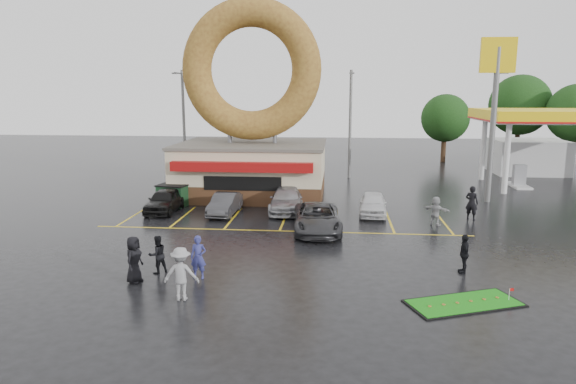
# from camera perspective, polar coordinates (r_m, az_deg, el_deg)

# --- Properties ---
(ground) EXTENTS (120.00, 120.00, 0.00)m
(ground) POSITION_cam_1_polar(r_m,az_deg,el_deg) (23.93, -1.86, -6.50)
(ground) COLOR black
(ground) RESTS_ON ground
(donut_shop) EXTENTS (10.20, 8.70, 13.50)m
(donut_shop) POSITION_cam_1_polar(r_m,az_deg,el_deg) (36.19, -4.02, 6.69)
(donut_shop) COLOR #472B19
(donut_shop) RESTS_ON ground
(gas_station) EXTENTS (12.30, 13.65, 5.90)m
(gas_station) POSITION_cam_1_polar(r_m,az_deg,el_deg) (46.91, 26.92, 5.59)
(gas_station) COLOR silver
(gas_station) RESTS_ON ground
(shell_sign) EXTENTS (2.20, 0.36, 10.60)m
(shell_sign) POSITION_cam_1_polar(r_m,az_deg,el_deg) (36.05, 22.07, 10.54)
(shell_sign) COLOR slate
(shell_sign) RESTS_ON ground
(streetlight_left) EXTENTS (0.40, 2.21, 9.00)m
(streetlight_left) POSITION_cam_1_polar(r_m,az_deg,el_deg) (44.53, -11.53, 7.73)
(streetlight_left) COLOR slate
(streetlight_left) RESTS_ON ground
(streetlight_mid) EXTENTS (0.40, 2.21, 9.00)m
(streetlight_mid) POSITION_cam_1_polar(r_m,az_deg,el_deg) (43.62, 6.93, 7.80)
(streetlight_mid) COLOR slate
(streetlight_mid) RESTS_ON ground
(streetlight_right) EXTENTS (0.40, 2.21, 9.00)m
(streetlight_right) POSITION_cam_1_polar(r_m,az_deg,el_deg) (46.47, 21.98, 7.28)
(streetlight_right) COLOR slate
(streetlight_right) RESTS_ON ground
(tree_far_c) EXTENTS (6.30, 6.30, 9.00)m
(tree_far_c) POSITION_cam_1_polar(r_m,az_deg,el_deg) (59.75, 24.38, 8.79)
(tree_far_c) COLOR #332114
(tree_far_c) RESTS_ON ground
(tree_far_d) EXTENTS (4.90, 4.90, 7.00)m
(tree_far_d) POSITION_cam_1_polar(r_m,az_deg,el_deg) (55.79, 17.07, 7.85)
(tree_far_d) COLOR #332114
(tree_far_d) RESTS_ON ground
(car_black) EXTENTS (1.72, 4.18, 1.42)m
(car_black) POSITION_cam_1_polar(r_m,az_deg,el_deg) (32.16, -13.54, -0.92)
(car_black) COLOR black
(car_black) RESTS_ON ground
(car_dgrey) EXTENTS (1.52, 3.90, 1.27)m
(car_dgrey) POSITION_cam_1_polar(r_m,az_deg,el_deg) (30.85, -7.03, -1.34)
(car_dgrey) COLOR #323134
(car_dgrey) RESTS_ON ground
(car_silver) EXTENTS (2.17, 4.91, 1.40)m
(car_silver) POSITION_cam_1_polar(r_m,az_deg,el_deg) (31.45, -0.17, -0.88)
(car_silver) COLOR gray
(car_silver) RESTS_ON ground
(car_grey) EXTENTS (2.78, 5.33, 1.43)m
(car_grey) POSITION_cam_1_polar(r_m,az_deg,el_deg) (26.94, 3.25, -2.92)
(car_grey) COLOR #323235
(car_grey) RESTS_ON ground
(car_white) EXTENTS (1.81, 4.00, 1.33)m
(car_white) POSITION_cam_1_polar(r_m,az_deg,el_deg) (30.95, 9.40, -1.30)
(car_white) COLOR silver
(car_white) RESTS_ON ground
(person_blue) EXTENTS (0.63, 0.41, 1.72)m
(person_blue) POSITION_cam_1_polar(r_m,az_deg,el_deg) (20.54, -9.93, -7.15)
(person_blue) COLOR navy
(person_blue) RESTS_ON ground
(person_blackjkt) EXTENTS (0.96, 0.95, 1.56)m
(person_blackjkt) POSITION_cam_1_polar(r_m,az_deg,el_deg) (21.48, -14.30, -6.75)
(person_blackjkt) COLOR black
(person_blackjkt) RESTS_ON ground
(person_hoodie) EXTENTS (1.29, 0.80, 1.91)m
(person_hoodie) POSITION_cam_1_polar(r_m,az_deg,el_deg) (18.59, -11.79, -8.88)
(person_hoodie) COLOR gray
(person_hoodie) RESTS_ON ground
(person_bystander) EXTENTS (0.70, 0.96, 1.83)m
(person_bystander) POSITION_cam_1_polar(r_m,az_deg,el_deg) (20.67, -16.75, -7.19)
(person_bystander) COLOR black
(person_bystander) RESTS_ON ground
(person_cameraman) EXTENTS (0.45, 0.96, 1.60)m
(person_cameraman) POSITION_cam_1_polar(r_m,az_deg,el_deg) (22.03, 18.98, -6.50)
(person_cameraman) COLOR black
(person_cameraman) RESTS_ON ground
(person_walker_near) EXTENTS (1.51, 1.21, 1.61)m
(person_walker_near) POSITION_cam_1_polar(r_m,az_deg,el_deg) (29.28, 16.09, -2.03)
(person_walker_near) COLOR #979799
(person_walker_near) RESTS_ON ground
(person_walker_far) EXTENTS (0.86, 0.77, 1.97)m
(person_walker_far) POSITION_cam_1_polar(r_m,az_deg,el_deg) (31.13, 19.73, -1.14)
(person_walker_far) COLOR black
(person_walker_far) RESTS_ON ground
(dumpster) EXTENTS (2.00, 1.53, 1.30)m
(dumpster) POSITION_cam_1_polar(r_m,az_deg,el_deg) (33.77, -12.65, -0.41)
(dumpster) COLOR #184022
(dumpster) RESTS_ON ground
(putting_green) EXTENTS (4.32, 3.06, 0.50)m
(putting_green) POSITION_cam_1_polar(r_m,az_deg,el_deg) (19.18, 18.98, -11.59)
(putting_green) COLOR black
(putting_green) RESTS_ON ground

